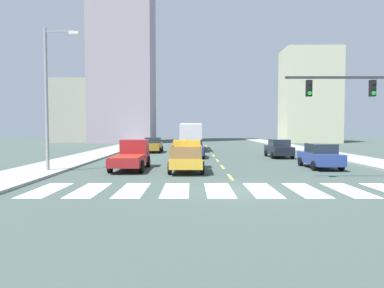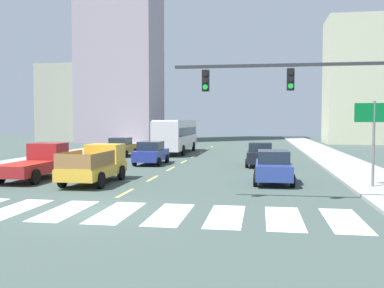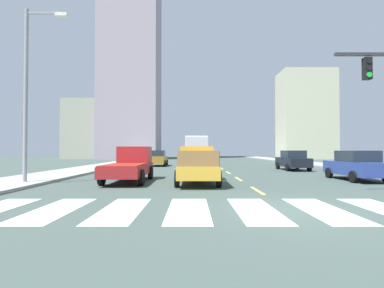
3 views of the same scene
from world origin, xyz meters
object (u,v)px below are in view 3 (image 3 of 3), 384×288
Objects in this scene: city_bus at (196,149)px; sedan_far at (158,158)px; sedan_near_right at (293,160)px; pickup_stakebed at (198,165)px; streetlight_left at (30,87)px; sedan_near_left at (201,160)px; pickup_dark at (131,165)px; sedan_mid at (357,165)px.

city_bus is 6.21m from sedan_far.
sedan_near_right is at bearing -30.17° from sedan_far.
city_bus is at bearing 91.85° from pickup_stakebed.
city_bus is at bearing 67.71° from streetlight_left.
streetlight_left is at bearing -131.04° from sedan_near_left.
pickup_stakebed is at bearing -9.31° from pickup_dark.
pickup_stakebed is 0.58× the size of streetlight_left.
sedan_near_left is at bearing 133.38° from sedan_mid.
pickup_stakebed is 1.18× the size of sedan_near_right.
pickup_dark is 6.54m from streetlight_left.
sedan_mid is (9.02, -19.48, -1.09)m from city_bus.
pickup_stakebed is 1.18× the size of sedan_far.
city_bus reaches higher than sedan_near_right.
sedan_near_left is 1.00× the size of sedan_mid.
sedan_near_left is at bearing 65.94° from pickup_dark.
sedan_near_right is at bearing 37.32° from pickup_dark.
sedan_near_left and sedan_mid have the same top height.
sedan_far is at bearing 128.76° from sedan_mid.
streetlight_left reaches higher than pickup_dark.
streetlight_left reaches higher than pickup_stakebed.
sedan_mid is at bearing -64.48° from city_bus.
sedan_near_right is at bearing 50.82° from pickup_stakebed.
pickup_dark is 9.86m from sedan_near_left.
pickup_stakebed is 16.80m from sedan_far.
sedan_near_right is 0.49× the size of streetlight_left.
sedan_near_left is at bearing 49.12° from streetlight_left.
sedan_mid is at bearing 3.36° from pickup_dark.
pickup_stakebed is 20.66m from city_bus.
sedan_near_left and sedan_near_right have the same top height.
sedan_mid is 1.00× the size of sedan_near_right.
sedan_near_right is at bearing -0.08° from sedan_near_left.
sedan_far is 1.00× the size of sedan_near_right.
sedan_far is (-0.34, 15.59, -0.06)m from pickup_dark.
pickup_dark is at bearing -91.10° from sedan_far.
sedan_near_right is (12.64, -6.67, 0.00)m from sedan_far.
streetlight_left reaches higher than sedan_mid.
streetlight_left reaches higher than city_bus.
city_bus reaches higher than sedan_far.
pickup_stakebed is at bearing 6.00° from streetlight_left.
sedan_far is (-4.30, -4.34, -1.09)m from city_bus.
city_bus is 21.50m from sedan_mid.
sedan_near_left is at bearing 89.53° from pickup_stakebed.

